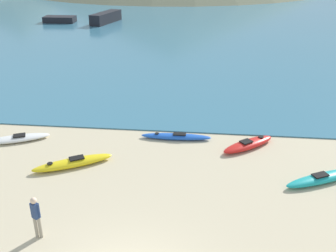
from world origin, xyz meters
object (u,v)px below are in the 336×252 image
Objects in this scene: kayak_on_sand_3 at (73,163)px; kayak_on_sand_4 at (16,139)px; kayak_on_sand_1 at (248,144)px; moored_boat_1 at (60,19)px; moored_boat_3 at (106,18)px; person_near_foreground at (36,215)px; kayak_on_sand_0 at (176,136)px; kayak_on_sand_2 at (323,178)px.

kayak_on_sand_3 reaches higher than kayak_on_sand_4.
moored_boat_1 is (-20.66, 31.15, 0.25)m from kayak_on_sand_1.
moored_boat_1 is 0.68× the size of moored_boat_3.
kayak_on_sand_1 is 0.87× the size of kayak_on_sand_4.
person_near_foreground is at bearing -135.89° from kayak_on_sand_1.
kayak_on_sand_3 is at bearing -69.04° from moored_boat_1.
kayak_on_sand_0 is 1.04× the size of kayak_on_sand_3.
person_near_foreground is at bearing -79.02° from moored_boat_3.
kayak_on_sand_2 is at bearing 23.73° from person_near_foreground.
kayak_on_sand_4 is at bearing -83.65° from moored_boat_3.
moored_boat_1 reaches higher than kayak_on_sand_4.
moored_boat_1 is at bearing 119.29° from kayak_on_sand_0.
kayak_on_sand_2 is 11.16m from person_near_foreground.
kayak_on_sand_0 is 0.62× the size of moored_boat_3.
kayak_on_sand_3 is 4.64m from person_near_foreground.
kayak_on_sand_3 is at bearing -78.17° from moored_boat_3.
moored_boat_3 reaches higher than kayak_on_sand_3.
kayak_on_sand_0 is 5.27m from kayak_on_sand_3.
kayak_on_sand_0 is 2.25× the size of person_near_foreground.
person_near_foreground reaches higher than kayak_on_sand_4.
kayak_on_sand_1 is 10.30m from person_near_foreground.
kayak_on_sand_2 is at bearing -27.03° from kayak_on_sand_0.
moored_boat_1 is 5.81m from moored_boat_3.
person_near_foreground is (3.93, -6.62, 0.75)m from kayak_on_sand_4.
moored_boat_3 reaches higher than kayak_on_sand_2.
kayak_on_sand_1 is at bearing 136.50° from kayak_on_sand_2.
moored_boat_1 is (-23.48, 33.83, 0.27)m from kayak_on_sand_2.
moored_boat_3 is at bearing 117.39° from kayak_on_sand_2.
kayak_on_sand_4 is at bearing 120.70° from person_near_foreground.
kayak_on_sand_0 is 0.91× the size of moored_boat_1.
kayak_on_sand_3 is at bearing -143.64° from kayak_on_sand_0.
moored_boat_1 is (-17.17, 30.60, 0.29)m from kayak_on_sand_0.
person_near_foreground reaches higher than kayak_on_sand_1.
person_near_foreground reaches higher than kayak_on_sand_3.
kayak_on_sand_4 is 33.03m from moored_boat_1.
kayak_on_sand_1 is 1.81× the size of person_near_foreground.
kayak_on_sand_2 is 1.03× the size of kayak_on_sand_3.
kayak_on_sand_0 is at bearing 7.84° from kayak_on_sand_4.
person_near_foreground is 40.55m from moored_boat_1.
kayak_on_sand_0 is at bearing 171.08° from kayak_on_sand_1.
kayak_on_sand_2 is 2.25× the size of person_near_foreground.
kayak_on_sand_2 is at bearing -8.63° from kayak_on_sand_4.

